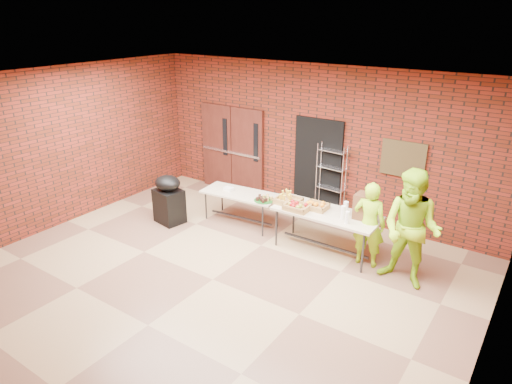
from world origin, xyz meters
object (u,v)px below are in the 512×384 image
coffee_dispenser (365,206)px  covered_grill (169,199)px  wire_rack (330,182)px  volunteer_man (411,229)px  volunteer_woman (369,224)px  table_left (241,195)px  table_right (326,215)px

coffee_dispenser → covered_grill: bearing=-167.9°
wire_rack → volunteer_man: volunteer_man is taller
volunteer_woman → volunteer_man: volunteer_man is taller
table_left → coffee_dispenser: bearing=-5.2°
coffee_dispenser → covered_grill: coffee_dispenser is taller
coffee_dispenser → covered_grill: size_ratio=0.44×
wire_rack → volunteer_man: (2.17, -1.61, 0.16)m
wire_rack → volunteer_woman: size_ratio=1.07×
covered_grill → coffee_dispenser: bearing=22.7°
coffee_dispenser → volunteer_woman: (0.15, -0.13, -0.25)m
volunteer_woman → volunteer_man: bearing=158.4°
volunteer_woman → table_left: bearing=-7.5°
table_left → coffee_dispenser: (2.67, 0.02, 0.40)m
coffee_dispenser → volunteer_woman: bearing=-41.7°
table_left → wire_rack: bearing=36.2°
table_right → covered_grill: size_ratio=1.87×
table_right → volunteer_woman: bearing=0.0°
wire_rack → volunteer_man: 2.70m
table_right → covered_grill: (-3.27, -0.71, -0.21)m
covered_grill → volunteer_man: size_ratio=0.53×
wire_rack → covered_grill: 3.41m
coffee_dispenser → volunteer_woman: 0.32m
wire_rack → table_left: bearing=-132.6°
wire_rack → volunteer_woman: (1.40, -1.38, -0.05)m
table_right → wire_rack: bearing=113.3°
covered_grill → volunteer_man: bearing=16.4°
table_left → table_right: 2.02m
table_right → coffee_dispenser: 0.73m
coffee_dispenser → volunteer_man: (0.91, -0.36, -0.04)m
wire_rack → table_right: bearing=-61.0°
table_left → covered_grill: bearing=-152.2°
table_right → volunteer_man: bearing=-8.2°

